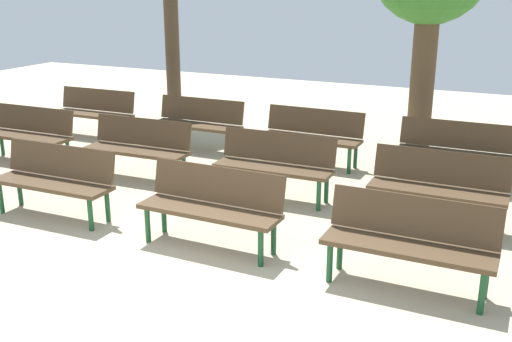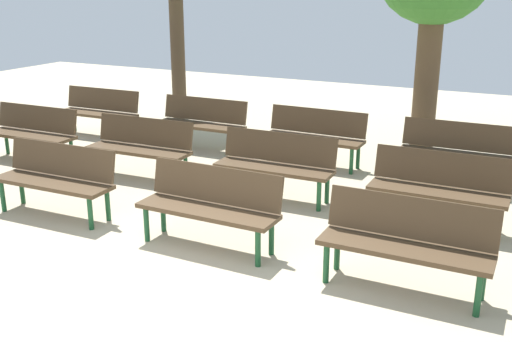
# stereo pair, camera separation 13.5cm
# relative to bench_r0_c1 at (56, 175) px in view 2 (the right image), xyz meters

# --- Properties ---
(ground_plane) EXTENTS (25.70, 25.70, 0.00)m
(ground_plane) POSITION_rel_bench_r0_c1_xyz_m (2.20, -1.59, -0.50)
(ground_plane) COLOR #BCAD8E
(bench_r0_c1) EXTENTS (1.61, 0.51, 0.87)m
(bench_r0_c1) POSITION_rel_bench_r0_c1_xyz_m (0.00, 0.00, 0.00)
(bench_r0_c1) COLOR #4C3823
(bench_r0_c1) RESTS_ON ground_plane
(bench_r0_c2) EXTENTS (1.61, 0.50, 0.87)m
(bench_r0_c2) POSITION_rel_bench_r0_c1_xyz_m (2.20, 0.02, 0.00)
(bench_r0_c2) COLOR #4C3823
(bench_r0_c2) RESTS_ON ground_plane
(bench_r0_c3) EXTENTS (1.60, 0.49, 0.87)m
(bench_r0_c3) POSITION_rel_bench_r0_c1_xyz_m (4.34, -0.01, 0.00)
(bench_r0_c3) COLOR #4C3823
(bench_r0_c3) RESTS_ON ground_plane
(bench_r1_c0) EXTENTS (1.61, 0.51, 0.87)m
(bench_r1_c0) POSITION_rel_bench_r0_c1_xyz_m (-2.08, 1.64, 0.00)
(bench_r1_c0) COLOR #4C3823
(bench_r1_c0) RESTS_ON ground_plane
(bench_r1_c1) EXTENTS (1.61, 0.53, 0.87)m
(bench_r1_c1) POSITION_rel_bench_r0_c1_xyz_m (0.04, 1.69, 0.00)
(bench_r1_c1) COLOR #4C3823
(bench_r1_c1) RESTS_ON ground_plane
(bench_r1_c2) EXTENTS (1.61, 0.51, 0.87)m
(bench_r1_c2) POSITION_rel_bench_r0_c1_xyz_m (2.19, 1.75, 0.00)
(bench_r1_c2) COLOR #4C3823
(bench_r1_c2) RESTS_ON ground_plane
(bench_r1_c3) EXTENTS (1.60, 0.48, 0.87)m
(bench_r1_c3) POSITION_rel_bench_r0_c1_xyz_m (4.32, 1.74, 0.00)
(bench_r1_c3) COLOR #4C3823
(bench_r1_c3) RESTS_ON ground_plane
(bench_r2_c0) EXTENTS (1.61, 0.51, 0.87)m
(bench_r2_c0) POSITION_rel_bench_r0_c1_xyz_m (-2.19, 3.41, 0.00)
(bench_r2_c0) COLOR #4C3823
(bench_r2_c0) RESTS_ON ground_plane
(bench_r2_c1) EXTENTS (1.60, 0.49, 0.87)m
(bench_r2_c1) POSITION_rel_bench_r0_c1_xyz_m (0.02, 3.44, 0.00)
(bench_r2_c1) COLOR #4C3823
(bench_r2_c1) RESTS_ON ground_plane
(bench_r2_c2) EXTENTS (1.61, 0.51, 0.87)m
(bench_r2_c2) POSITION_rel_bench_r0_c1_xyz_m (2.10, 3.44, 0.00)
(bench_r2_c2) COLOR #4C3823
(bench_r2_c2) RESTS_ON ground_plane
(bench_r2_c3) EXTENTS (1.60, 0.49, 0.87)m
(bench_r2_c3) POSITION_rel_bench_r0_c1_xyz_m (4.26, 3.47, 0.00)
(bench_r2_c3) COLOR #4C3823
(bench_r2_c3) RESTS_ON ground_plane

